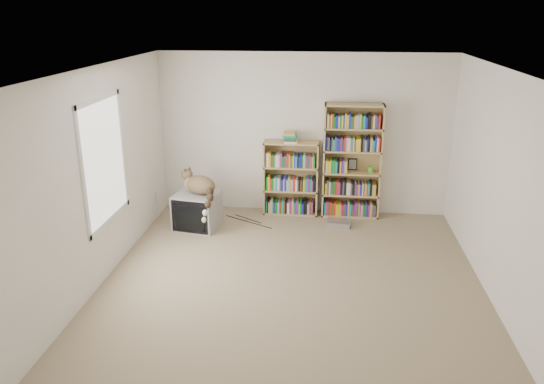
# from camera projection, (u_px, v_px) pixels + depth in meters

# --- Properties ---
(floor) EXTENTS (4.50, 5.00, 0.01)m
(floor) POSITION_uv_depth(u_px,v_px,m) (291.00, 285.00, 6.28)
(floor) COLOR tan
(floor) RESTS_ON ground
(wall_back) EXTENTS (4.50, 0.02, 2.50)m
(wall_back) POSITION_uv_depth(u_px,v_px,m) (304.00, 135.00, 8.22)
(wall_back) COLOR white
(wall_back) RESTS_ON floor
(wall_front) EXTENTS (4.50, 0.02, 2.50)m
(wall_front) POSITION_uv_depth(u_px,v_px,m) (267.00, 302.00, 3.52)
(wall_front) COLOR white
(wall_front) RESTS_ON floor
(wall_left) EXTENTS (0.02, 5.00, 2.50)m
(wall_left) POSITION_uv_depth(u_px,v_px,m) (98.00, 178.00, 6.09)
(wall_left) COLOR white
(wall_left) RESTS_ON floor
(wall_right) EXTENTS (0.02, 5.00, 2.50)m
(wall_right) POSITION_uv_depth(u_px,v_px,m) (503.00, 192.00, 5.65)
(wall_right) COLOR white
(wall_right) RESTS_ON floor
(ceiling) EXTENTS (4.50, 5.00, 0.02)m
(ceiling) POSITION_uv_depth(u_px,v_px,m) (294.00, 70.00, 5.46)
(ceiling) COLOR white
(ceiling) RESTS_ON wall_back
(window) EXTENTS (0.02, 1.22, 1.52)m
(window) POSITION_uv_depth(u_px,v_px,m) (104.00, 161.00, 6.23)
(window) COLOR white
(window) RESTS_ON wall_left
(crt_tv) EXTENTS (0.69, 0.64, 0.53)m
(crt_tv) POSITION_uv_depth(u_px,v_px,m) (197.00, 211.00, 7.85)
(crt_tv) COLOR #A09FA2
(crt_tv) RESTS_ON floor
(cat) EXTENTS (0.65, 0.76, 0.60)m
(cat) POSITION_uv_depth(u_px,v_px,m) (201.00, 189.00, 7.69)
(cat) COLOR #362816
(cat) RESTS_ON crt_tv
(bookcase_tall) EXTENTS (0.88, 0.30, 1.77)m
(bookcase_tall) POSITION_uv_depth(u_px,v_px,m) (352.00, 164.00, 8.15)
(bookcase_tall) COLOR #A68653
(bookcase_tall) RESTS_ON floor
(bookcase_short) EXTENTS (0.85, 0.30, 1.17)m
(bookcase_short) POSITION_uv_depth(u_px,v_px,m) (291.00, 181.00, 8.34)
(bookcase_short) COLOR #A68653
(bookcase_short) RESTS_ON floor
(book_stack) EXTENTS (0.22, 0.29, 0.16)m
(book_stack) POSITION_uv_depth(u_px,v_px,m) (290.00, 137.00, 8.07)
(book_stack) COLOR red
(book_stack) RESTS_ON bookcase_short
(green_mug) EXTENTS (0.08, 0.08, 0.09)m
(green_mug) POSITION_uv_depth(u_px,v_px,m) (371.00, 169.00, 8.13)
(green_mug) COLOR green
(green_mug) RESTS_ON bookcase_tall
(framed_print) EXTENTS (0.14, 0.05, 0.18)m
(framed_print) POSITION_uv_depth(u_px,v_px,m) (353.00, 164.00, 8.23)
(framed_print) COLOR black
(framed_print) RESTS_ON bookcase_tall
(dvd_player) EXTENTS (0.38, 0.30, 0.08)m
(dvd_player) POSITION_uv_depth(u_px,v_px,m) (339.00, 223.00, 7.98)
(dvd_player) COLOR #A7A7AB
(dvd_player) RESTS_ON floor
(wall_outlet) EXTENTS (0.01, 0.08, 0.13)m
(wall_outlet) POSITION_uv_depth(u_px,v_px,m) (157.00, 198.00, 8.23)
(wall_outlet) COLOR silver
(wall_outlet) RESTS_ON wall_left
(floor_cables) EXTENTS (1.20, 0.70, 0.01)m
(floor_cables) POSITION_uv_depth(u_px,v_px,m) (281.00, 226.00, 7.97)
(floor_cables) COLOR black
(floor_cables) RESTS_ON floor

